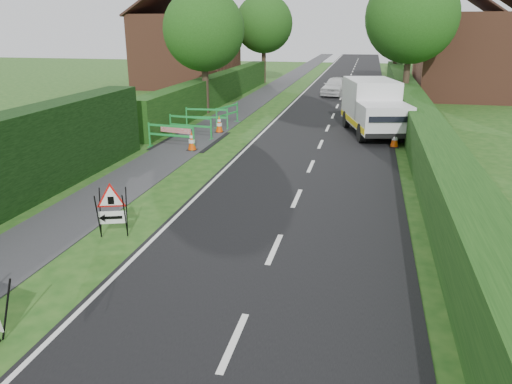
{
  "coord_description": "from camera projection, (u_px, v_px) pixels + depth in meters",
  "views": [
    {
      "loc": [
        4.3,
        -8.93,
        4.74
      ],
      "look_at": [
        1.8,
        2.27,
        0.89
      ],
      "focal_mm": 35.0,
      "sensor_mm": 36.0,
      "label": 1
    }
  ],
  "objects": [
    {
      "name": "traffic_cone_1",
      "position": [
        387.0,
        130.0,
        21.71
      ],
      "size": [
        0.38,
        0.38,
        0.79
      ],
      "color": "black",
      "rests_on": "ground"
    },
    {
      "name": "triangle_sign",
      "position": [
        110.0,
        206.0,
        11.47
      ],
      "size": [
        0.97,
        0.97,
        1.12
      ],
      "rotation": [
        0.0,
        0.0,
        0.33
      ],
      "color": "black",
      "rests_on": "ground"
    },
    {
      "name": "traffic_cone_0",
      "position": [
        395.0,
        138.0,
        20.22
      ],
      "size": [
        0.38,
        0.38,
        0.79
      ],
      "color": "black",
      "rests_on": "ground"
    },
    {
      "name": "ped_barrier_1",
      "position": [
        190.0,
        124.0,
        21.82
      ],
      "size": [
        2.09,
        0.65,
        1.0
      ],
      "rotation": [
        0.0,
        0.0,
        -0.15
      ],
      "color": "green",
      "rests_on": "ground"
    },
    {
      "name": "hedge_west_far",
      "position": [
        220.0,
        103.0,
        32.05
      ],
      "size": [
        1.0,
        24.0,
        1.8
      ],
      "primitive_type": "cube",
      "color": "#14380F",
      "rests_on": "ground"
    },
    {
      "name": "road_surface",
      "position": [
        347.0,
        83.0,
        42.53
      ],
      "size": [
        6.0,
        90.0,
        0.02
      ],
      "primitive_type": "cube",
      "color": "black",
      "rests_on": "ground"
    },
    {
      "name": "tree_fw",
      "position": [
        264.0,
        24.0,
        41.53
      ],
      "size": [
        4.8,
        4.8,
        7.24
      ],
      "color": "#2D2116",
      "rests_on": "ground"
    },
    {
      "name": "tree_fe",
      "position": [
        398.0,
        31.0,
        43.16
      ],
      "size": [
        4.2,
        4.2,
        6.33
      ],
      "color": "#2D2116",
      "rests_on": "ground"
    },
    {
      "name": "traffic_cone_4",
      "position": [
        219.0,
        124.0,
        23.01
      ],
      "size": [
        0.38,
        0.38,
        0.79
      ],
      "color": "black",
      "rests_on": "ground"
    },
    {
      "name": "ped_barrier_0",
      "position": [
        171.0,
        133.0,
        19.9
      ],
      "size": [
        2.09,
        0.62,
        1.0
      ],
      "rotation": [
        0.0,
        0.0,
        -0.13
      ],
      "color": "green",
      "rests_on": "ground"
    },
    {
      "name": "ground",
      "position": [
        151.0,
        258.0,
        10.66
      ],
      "size": [
        120.0,
        120.0,
        0.0
      ],
      "primitive_type": "plane",
      "color": "#1A4714",
      "rests_on": "ground"
    },
    {
      "name": "works_van",
      "position": [
        374.0,
        106.0,
        22.5
      ],
      "size": [
        3.19,
        5.51,
        2.37
      ],
      "rotation": [
        0.0,
        0.0,
        0.24
      ],
      "color": "silver",
      "rests_on": "ground"
    },
    {
      "name": "house_west",
      "position": [
        187.0,
        49.0,
        39.56
      ],
      "size": [
        7.5,
        7.4,
        7.88
      ],
      "color": "brown",
      "rests_on": "ground"
    },
    {
      "name": "house_east_b",
      "position": [
        457.0,
        46.0,
        46.12
      ],
      "size": [
        7.5,
        7.4,
        7.88
      ],
      "color": "brown",
      "rests_on": "ground"
    },
    {
      "name": "hatchback_car",
      "position": [
        336.0,
        86.0,
        35.22
      ],
      "size": [
        2.11,
        3.96,
        1.28
      ],
      "primitive_type": "imported",
      "rotation": [
        0.0,
        0.0,
        -0.17
      ],
      "color": "white",
      "rests_on": "ground"
    },
    {
      "name": "tree_nw",
      "position": [
        204.0,
        30.0,
        26.84
      ],
      "size": [
        4.4,
        4.4,
        6.7
      ],
      "color": "#2D2116",
      "rests_on": "ground"
    },
    {
      "name": "redwhite_plank",
      "position": [
        176.0,
        140.0,
        21.58
      ],
      "size": [
        1.48,
        0.33,
        0.25
      ],
      "primitive_type": "cube",
      "rotation": [
        0.0,
        0.0,
        -0.2
      ],
      "color": "red",
      "rests_on": "ground"
    },
    {
      "name": "hedge_east",
      "position": [
        412.0,
        128.0,
        24.12
      ],
      "size": [
        1.2,
        50.0,
        1.5
      ],
      "primitive_type": "cube",
      "color": "#14380F",
      "rests_on": "ground"
    },
    {
      "name": "tree_ne",
      "position": [
        412.0,
        17.0,
        28.05
      ],
      "size": [
        5.2,
        5.2,
        7.79
      ],
      "color": "#2D2116",
      "rests_on": "ground"
    },
    {
      "name": "traffic_cone_3",
      "position": [
        192.0,
        141.0,
        19.7
      ],
      "size": [
        0.38,
        0.38,
        0.79
      ],
      "color": "black",
      "rests_on": "ground"
    },
    {
      "name": "house_east_a",
      "position": [
        473.0,
        54.0,
        33.38
      ],
      "size": [
        7.5,
        7.4,
        7.88
      ],
      "color": "brown",
      "rests_on": "ground"
    },
    {
      "name": "traffic_cone_2",
      "position": [
        375.0,
        121.0,
        23.66
      ],
      "size": [
        0.38,
        0.38,
        0.79
      ],
      "color": "black",
      "rests_on": "ground"
    },
    {
      "name": "ped_barrier_2",
      "position": [
        207.0,
        116.0,
        23.8
      ],
      "size": [
        2.08,
        0.51,
        1.0
      ],
      "rotation": [
        0.0,
        0.0,
        0.08
      ],
      "color": "green",
      "rests_on": "ground"
    },
    {
      "name": "ped_barrier_3",
      "position": [
        227.0,
        113.0,
        24.6
      ],
      "size": [
        0.87,
        2.08,
        1.0
      ],
      "rotation": [
        0.0,
        0.0,
        1.31
      ],
      "color": "green",
      "rests_on": "ground"
    },
    {
      "name": "footpath",
      "position": [
        284.0,
        82.0,
        43.66
      ],
      "size": [
        2.0,
        90.0,
        0.02
      ],
      "primitive_type": "cube",
      "color": "#2D2D30",
      "rests_on": "ground"
    }
  ]
}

